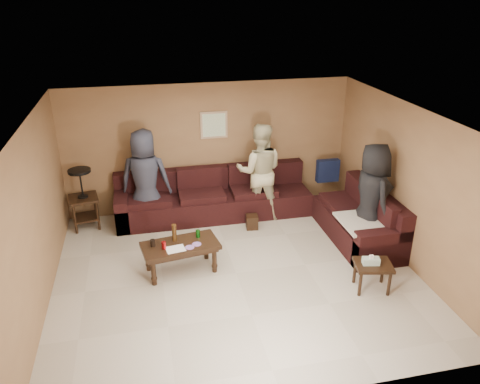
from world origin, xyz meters
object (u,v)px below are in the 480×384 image
at_px(sectional_sofa, 262,208).
at_px(person_middle, 260,171).
at_px(coffee_table, 180,248).
at_px(side_table_right, 373,267).
at_px(end_table_left, 83,198).
at_px(person_left, 145,179).
at_px(person_right, 371,197).
at_px(waste_bin, 252,222).

bearing_deg(sectional_sofa, person_middle, 83.91).
distance_m(coffee_table, person_middle, 2.39).
xyz_separation_m(coffee_table, side_table_right, (2.69, -1.08, -0.03)).
distance_m(sectional_sofa, coffee_table, 2.07).
xyz_separation_m(sectional_sofa, coffee_table, (-1.64, -1.26, 0.09)).
height_order(end_table_left, person_middle, person_middle).
height_order(coffee_table, person_left, person_left).
bearing_deg(person_middle, coffee_table, 58.14).
height_order(end_table_left, person_right, person_right).
bearing_deg(waste_bin, side_table_right, -60.26).
distance_m(coffee_table, end_table_left, 2.43).
xyz_separation_m(coffee_table, waste_bin, (1.42, 1.13, -0.28)).
height_order(coffee_table, waste_bin, coffee_table).
bearing_deg(side_table_right, end_table_left, 145.44).
bearing_deg(waste_bin, coffee_table, -141.41).
relative_size(sectional_sofa, end_table_left, 4.08).
bearing_deg(side_table_right, person_middle, 110.41).
bearing_deg(coffee_table, end_table_left, 130.21).
bearing_deg(sectional_sofa, person_right, -37.15).
bearing_deg(sectional_sofa, end_table_left, 169.55).
distance_m(person_left, person_right, 3.96).
xyz_separation_m(waste_bin, person_middle, (0.26, 0.49, 0.79)).
distance_m(person_left, person_middle, 2.11).
distance_m(end_table_left, person_left, 1.19).
distance_m(sectional_sofa, end_table_left, 3.27).
distance_m(sectional_sofa, side_table_right, 2.56).
relative_size(waste_bin, person_middle, 0.14).
distance_m(sectional_sofa, person_right, 2.03).
distance_m(sectional_sofa, waste_bin, 0.32).
bearing_deg(person_left, person_right, 167.07).
xyz_separation_m(sectional_sofa, side_table_right, (1.04, -2.34, 0.05)).
height_order(side_table_right, person_right, person_right).
bearing_deg(waste_bin, person_right, -30.66).
relative_size(end_table_left, person_right, 0.62).
relative_size(sectional_sofa, person_left, 2.53).
bearing_deg(person_middle, person_left, 12.02).
distance_m(person_middle, person_right, 2.16).
relative_size(end_table_left, person_middle, 0.62).
distance_m(end_table_left, person_right, 5.08).
xyz_separation_m(sectional_sofa, end_table_left, (-3.21, 0.59, 0.27)).
bearing_deg(person_right, coffee_table, 88.65).
distance_m(sectional_sofa, person_left, 2.20).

